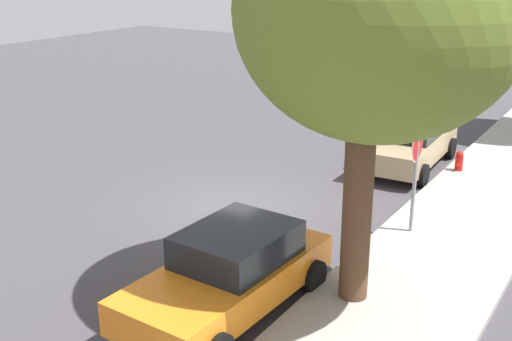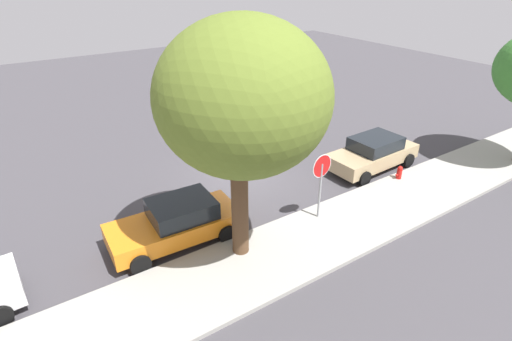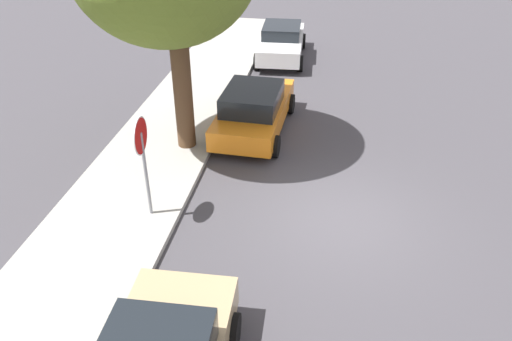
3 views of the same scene
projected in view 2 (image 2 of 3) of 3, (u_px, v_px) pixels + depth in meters
The scene contains 7 objects.
ground_plane at pixel (239, 177), 17.39m from camera, with size 60.00×60.00×0.00m, color #423F44.
sidewalk_curb at pixel (319, 236), 13.49m from camera, with size 32.00×3.02×0.14m, color #9E9B93.
stop_sign at pixel (321, 176), 13.66m from camera, with size 0.85×0.08×2.61m.
parked_car_tan at pixel (373, 153), 17.78m from camera, with size 4.39×2.13×1.47m.
parked_car_orange at pixel (177, 222), 13.07m from camera, with size 4.35×2.17×1.48m.
street_tree_mid_block at pixel (243, 99), 10.31m from camera, with size 4.66×4.66×7.30m.
fire_hydrant at pixel (399, 174), 16.86m from camera, with size 0.30×0.22×0.72m.
Camera 2 is at (7.77, 13.17, 8.32)m, focal length 28.00 mm.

